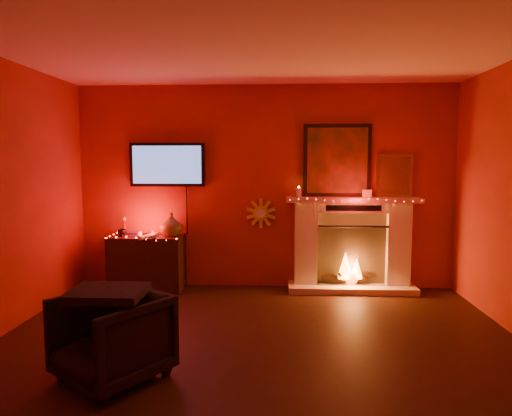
{
  "coord_description": "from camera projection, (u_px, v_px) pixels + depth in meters",
  "views": [
    {
      "loc": [
        0.2,
        -3.59,
        1.7
      ],
      "look_at": [
        -0.08,
        1.7,
        1.15
      ],
      "focal_mm": 32.0,
      "sensor_mm": 36.0,
      "label": 1
    }
  ],
  "objects": [
    {
      "name": "tv",
      "position": [
        167.0,
        165.0,
        6.08
      ],
      "size": [
        1.0,
        0.07,
        1.24
      ],
      "color": "black",
      "rests_on": "room"
    },
    {
      "name": "fireplace",
      "position": [
        351.0,
        235.0,
        5.99
      ],
      "size": [
        1.72,
        0.4,
        2.18
      ],
      "color": "beige",
      "rests_on": "floor"
    },
    {
      "name": "armchair",
      "position": [
        112.0,
        337.0,
        3.53
      ],
      "size": [
        1.02,
        1.03,
        0.68
      ],
      "primitive_type": "imported",
      "rotation": [
        0.0,
        0.0,
        -0.62
      ],
      "color": "black",
      "rests_on": "floor"
    },
    {
      "name": "sunburst_clock",
      "position": [
        261.0,
        213.0,
        6.11
      ],
      "size": [
        0.4,
        0.03,
        0.4
      ],
      "color": "gold",
      "rests_on": "room"
    },
    {
      "name": "console_table",
      "position": [
        149.0,
        259.0,
        6.03
      ],
      "size": [
        0.95,
        0.6,
        1.02
      ],
      "color": "black",
      "rests_on": "floor"
    },
    {
      "name": "room",
      "position": [
        254.0,
        205.0,
        3.61
      ],
      "size": [
        5.0,
        5.0,
        5.0
      ],
      "color": "black",
      "rests_on": "ground"
    }
  ]
}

